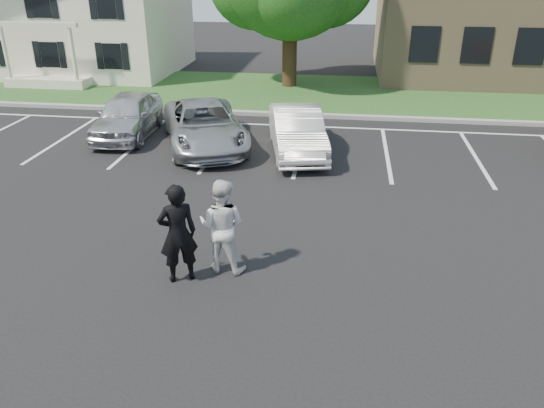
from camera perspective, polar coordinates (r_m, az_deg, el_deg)
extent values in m
plane|color=black|center=(10.52, -0.76, -8.48)|extent=(90.00, 90.00, 0.00)
cube|color=gray|center=(21.49, 4.09, 9.50)|extent=(40.00, 0.30, 0.15)
cube|color=#1A4319|center=(25.37, 4.76, 11.81)|extent=(44.00, 8.00, 0.08)
cube|color=silver|center=(20.16, -21.56, 6.54)|extent=(0.12, 5.20, 0.01)
cube|color=silver|center=(18.96, -14.08, 6.46)|extent=(0.12, 5.20, 0.01)
cube|color=silver|center=(18.12, -5.77, 6.24)|extent=(0.12, 5.20, 0.01)
cube|color=silver|center=(17.70, 3.13, 5.86)|extent=(0.12, 5.20, 0.01)
cube|color=silver|center=(17.71, 12.23, 5.33)|extent=(0.12, 5.20, 0.01)
cube|color=silver|center=(18.15, 21.09, 4.68)|extent=(0.12, 5.20, 0.01)
cube|color=silver|center=(20.22, 7.81, 8.12)|extent=(34.00, 0.12, 0.01)
cube|color=beige|center=(32.21, -19.58, 17.98)|extent=(10.00, 8.00, 5.20)
cube|color=beige|center=(28.81, -22.66, 12.04)|extent=(4.00, 1.60, 0.50)
cylinder|color=beige|center=(29.02, -26.60, 13.66)|extent=(0.18, 0.18, 2.70)
cylinder|color=beige|center=(27.28, -20.47, 14.12)|extent=(0.18, 0.18, 2.70)
cube|color=beige|center=(27.90, -24.23, 17.20)|extent=(4.20, 0.25, 0.20)
cube|color=black|center=(28.84, -22.81, 14.58)|extent=(0.90, 0.06, 1.20)
cube|color=black|center=(28.58, -23.61, 19.08)|extent=(0.90, 0.06, 1.20)
cube|color=black|center=(29.17, -23.95, 14.49)|extent=(0.32, 0.05, 1.25)
cube|color=black|center=(28.52, -21.64, 14.67)|extent=(0.32, 0.05, 1.25)
cube|color=black|center=(26.12, 16.08, 16.17)|extent=(1.30, 0.06, 1.60)
cube|color=black|center=(26.52, 21.18, 15.62)|extent=(1.30, 0.06, 1.60)
cube|color=black|center=(27.11, 26.06, 14.98)|extent=(1.30, 0.06, 1.60)
cylinder|color=black|center=(26.42, 1.90, 15.86)|extent=(0.70, 0.70, 3.20)
imported|color=black|center=(10.28, -10.11, -3.15)|extent=(0.88, 0.78, 2.04)
imported|color=silver|center=(10.53, -5.41, -2.36)|extent=(1.04, 0.86, 1.96)
imported|color=silver|center=(19.66, -15.28, 9.22)|extent=(2.09, 4.48, 1.48)
imported|color=#A2A4A9|center=(17.97, -7.28, 8.40)|extent=(4.18, 5.74, 1.45)
imported|color=silver|center=(17.20, 2.72, 7.82)|extent=(2.42, 4.62, 1.45)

